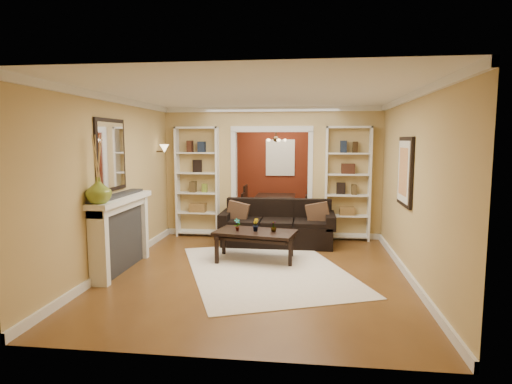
# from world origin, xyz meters

# --- Properties ---
(floor) EXTENTS (8.00, 8.00, 0.00)m
(floor) POSITION_xyz_m (0.00, 0.00, 0.00)
(floor) COLOR brown
(floor) RESTS_ON ground
(ceiling) EXTENTS (8.00, 8.00, 0.00)m
(ceiling) POSITION_xyz_m (0.00, 0.00, 2.70)
(ceiling) COLOR white
(ceiling) RESTS_ON ground
(wall_back) EXTENTS (8.00, 0.00, 8.00)m
(wall_back) POSITION_xyz_m (0.00, 4.00, 1.35)
(wall_back) COLOR tan
(wall_back) RESTS_ON ground
(wall_front) EXTENTS (8.00, 0.00, 8.00)m
(wall_front) POSITION_xyz_m (0.00, -4.00, 1.35)
(wall_front) COLOR tan
(wall_front) RESTS_ON ground
(wall_left) EXTENTS (0.00, 8.00, 8.00)m
(wall_left) POSITION_xyz_m (-2.25, 0.00, 1.35)
(wall_left) COLOR tan
(wall_left) RESTS_ON ground
(wall_right) EXTENTS (0.00, 8.00, 8.00)m
(wall_right) POSITION_xyz_m (2.25, 0.00, 1.35)
(wall_right) COLOR tan
(wall_right) RESTS_ON ground
(partition_wall) EXTENTS (4.50, 0.15, 2.70)m
(partition_wall) POSITION_xyz_m (0.00, 1.20, 1.35)
(partition_wall) COLOR tan
(partition_wall) RESTS_ON floor
(red_back_panel) EXTENTS (4.44, 0.04, 2.64)m
(red_back_panel) POSITION_xyz_m (0.00, 3.97, 1.32)
(red_back_panel) COLOR maroon
(red_back_panel) RESTS_ON floor
(dining_window) EXTENTS (0.78, 0.03, 0.98)m
(dining_window) POSITION_xyz_m (0.00, 3.93, 1.55)
(dining_window) COLOR #8CA5CC
(dining_window) RESTS_ON wall_back
(area_rug) EXTENTS (3.29, 3.82, 0.01)m
(area_rug) POSITION_xyz_m (0.14, -1.21, 0.01)
(area_rug) COLOR white
(area_rug) RESTS_ON floor
(sofa) EXTENTS (2.19, 0.95, 0.86)m
(sofa) POSITION_xyz_m (0.18, 0.45, 0.43)
(sofa) COLOR black
(sofa) RESTS_ON floor
(pillow_left) EXTENTS (0.41, 0.14, 0.41)m
(pillow_left) POSITION_xyz_m (-0.60, 0.43, 0.62)
(pillow_left) COLOR brown
(pillow_left) RESTS_ON sofa
(pillow_right) EXTENTS (0.44, 0.16, 0.43)m
(pillow_right) POSITION_xyz_m (0.96, 0.43, 0.63)
(pillow_right) COLOR brown
(pillow_right) RESTS_ON sofa
(coffee_table) EXTENTS (1.44, 0.96, 0.50)m
(coffee_table) POSITION_xyz_m (-0.11, -0.69, 0.25)
(coffee_table) COLOR black
(coffee_table) RESTS_ON floor
(plant_left) EXTENTS (0.13, 0.13, 0.21)m
(plant_left) POSITION_xyz_m (-0.42, -0.69, 0.61)
(plant_left) COLOR #336626
(plant_left) RESTS_ON coffee_table
(plant_center) EXTENTS (0.13, 0.15, 0.22)m
(plant_center) POSITION_xyz_m (-0.11, -0.69, 0.61)
(plant_center) COLOR #336626
(plant_center) RESTS_ON coffee_table
(plant_right) EXTENTS (0.14, 0.14, 0.17)m
(plant_right) POSITION_xyz_m (0.20, -0.69, 0.59)
(plant_right) COLOR #336626
(plant_right) RESTS_ON coffee_table
(bookshelf_left) EXTENTS (0.90, 0.30, 2.30)m
(bookshelf_left) POSITION_xyz_m (-1.55, 1.03, 1.15)
(bookshelf_left) COLOR white
(bookshelf_left) RESTS_ON floor
(bookshelf_right) EXTENTS (0.90, 0.30, 2.30)m
(bookshelf_right) POSITION_xyz_m (1.55, 1.03, 1.15)
(bookshelf_right) COLOR white
(bookshelf_right) RESTS_ON floor
(fireplace) EXTENTS (0.32, 1.70, 1.16)m
(fireplace) POSITION_xyz_m (-2.09, -1.50, 0.58)
(fireplace) COLOR white
(fireplace) RESTS_ON floor
(vase) EXTENTS (0.46, 0.46, 0.36)m
(vase) POSITION_xyz_m (-2.09, -2.20, 1.34)
(vase) COLOR olive
(vase) RESTS_ON fireplace
(mirror) EXTENTS (0.03, 0.95, 1.10)m
(mirror) POSITION_xyz_m (-2.23, -1.50, 1.80)
(mirror) COLOR silver
(mirror) RESTS_ON wall_left
(wall_sconce) EXTENTS (0.18, 0.18, 0.22)m
(wall_sconce) POSITION_xyz_m (-2.15, 0.55, 1.83)
(wall_sconce) COLOR #FFE0A5
(wall_sconce) RESTS_ON wall_left
(framed_art) EXTENTS (0.04, 0.85, 1.05)m
(framed_art) POSITION_xyz_m (2.21, -1.00, 1.55)
(framed_art) COLOR black
(framed_art) RESTS_ON wall_right
(dining_table) EXTENTS (1.77, 0.99, 0.62)m
(dining_table) POSITION_xyz_m (-0.03, 2.71, 0.31)
(dining_table) COLOR black
(dining_table) RESTS_ON floor
(dining_chair_nw) EXTENTS (0.40, 0.40, 0.78)m
(dining_chair_nw) POSITION_xyz_m (-0.58, 2.41, 0.39)
(dining_chair_nw) COLOR black
(dining_chair_nw) RESTS_ON floor
(dining_chair_ne) EXTENTS (0.46, 0.46, 0.75)m
(dining_chair_ne) POSITION_xyz_m (0.52, 2.41, 0.37)
(dining_chair_ne) COLOR black
(dining_chair_ne) RESTS_ON floor
(dining_chair_sw) EXTENTS (0.55, 0.55, 0.91)m
(dining_chair_sw) POSITION_xyz_m (-0.58, 3.01, 0.45)
(dining_chair_sw) COLOR black
(dining_chair_sw) RESTS_ON floor
(dining_chair_se) EXTENTS (0.47, 0.47, 0.88)m
(dining_chair_se) POSITION_xyz_m (0.52, 3.01, 0.44)
(dining_chair_se) COLOR black
(dining_chair_se) RESTS_ON floor
(chandelier) EXTENTS (0.50, 0.50, 0.30)m
(chandelier) POSITION_xyz_m (0.00, 2.70, 2.02)
(chandelier) COLOR #382A19
(chandelier) RESTS_ON ceiling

